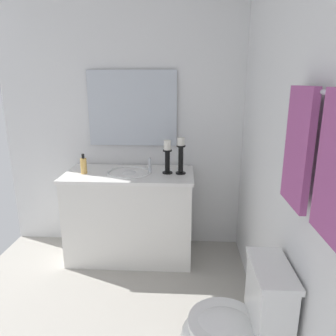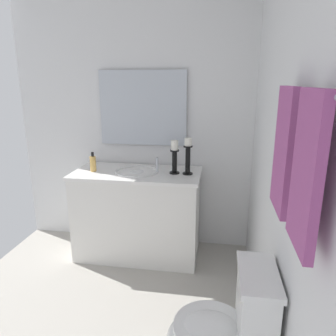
{
  "view_description": "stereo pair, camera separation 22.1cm",
  "coord_description": "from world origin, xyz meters",
  "px_view_note": "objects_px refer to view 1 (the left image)",
  "views": [
    {
      "loc": [
        1.76,
        0.6,
        1.64
      ],
      "look_at": [
        -0.37,
        0.49,
        1.05
      ],
      "focal_mm": 33.88,
      "sensor_mm": 36.0,
      "label": 1
    },
    {
      "loc": [
        1.73,
        0.82,
        1.64
      ],
      "look_at": [
        -0.37,
        0.49,
        1.05
      ],
      "focal_mm": 33.88,
      "sensor_mm": 36.0,
      "label": 2
    }
  ],
  "objects_px": {
    "soap_bottle": "(84,165)",
    "towel_bar": "(328,92)",
    "candle_holder_short": "(167,156)",
    "towel_near_vanity": "(298,148)",
    "toilet": "(237,329)",
    "sink_basin": "(129,177)",
    "vanity_cabinet": "(131,215)",
    "mirror": "(132,109)",
    "candle_holder_tall": "(181,155)"
  },
  "relations": [
    {
      "from": "toilet",
      "to": "towel_bar",
      "type": "bearing_deg",
      "value": 46.52
    },
    {
      "from": "candle_holder_tall",
      "to": "soap_bottle",
      "type": "bearing_deg",
      "value": -87.32
    },
    {
      "from": "sink_basin",
      "to": "mirror",
      "type": "distance_m",
      "value": 0.65
    },
    {
      "from": "mirror",
      "to": "toilet",
      "type": "relative_size",
      "value": 1.12
    },
    {
      "from": "toilet",
      "to": "towel_bar",
      "type": "height_order",
      "value": "towel_bar"
    },
    {
      "from": "towel_near_vanity",
      "to": "soap_bottle",
      "type": "bearing_deg",
      "value": -133.18
    },
    {
      "from": "sink_basin",
      "to": "mirror",
      "type": "height_order",
      "value": "mirror"
    },
    {
      "from": "candle_holder_short",
      "to": "towel_bar",
      "type": "height_order",
      "value": "towel_bar"
    },
    {
      "from": "toilet",
      "to": "soap_bottle",
      "type": "bearing_deg",
      "value": -137.11
    },
    {
      "from": "candle_holder_tall",
      "to": "toilet",
      "type": "relative_size",
      "value": 0.44
    },
    {
      "from": "toilet",
      "to": "towel_near_vanity",
      "type": "xyz_separation_m",
      "value": [
        0.03,
        0.2,
        0.99
      ]
    },
    {
      "from": "mirror",
      "to": "towel_near_vanity",
      "type": "xyz_separation_m",
      "value": [
        1.64,
        1.0,
        -0.03
      ]
    },
    {
      "from": "mirror",
      "to": "towel_bar",
      "type": "distance_m",
      "value": 2.09
    },
    {
      "from": "sink_basin",
      "to": "mirror",
      "type": "bearing_deg",
      "value": -179.8
    },
    {
      "from": "vanity_cabinet",
      "to": "candle_holder_tall",
      "type": "xyz_separation_m",
      "value": [
        0.0,
        0.47,
        0.59
      ]
    },
    {
      "from": "vanity_cabinet",
      "to": "sink_basin",
      "type": "bearing_deg",
      "value": 90.0
    },
    {
      "from": "sink_basin",
      "to": "mirror",
      "type": "relative_size",
      "value": 0.48
    },
    {
      "from": "candle_holder_tall",
      "to": "candle_holder_short",
      "type": "height_order",
      "value": "candle_holder_tall"
    },
    {
      "from": "toilet",
      "to": "sink_basin",
      "type": "bearing_deg",
      "value": -149.21
    },
    {
      "from": "vanity_cabinet",
      "to": "towel_near_vanity",
      "type": "xyz_separation_m",
      "value": [
        1.36,
        1.0,
        0.94
      ]
    },
    {
      "from": "candle_holder_short",
      "to": "towel_bar",
      "type": "xyz_separation_m",
      "value": [
        1.54,
        0.67,
        0.6
      ]
    },
    {
      "from": "soap_bottle",
      "to": "toilet",
      "type": "relative_size",
      "value": 0.24
    },
    {
      "from": "candle_holder_short",
      "to": "soap_bottle",
      "type": "height_order",
      "value": "candle_holder_short"
    },
    {
      "from": "candle_holder_tall",
      "to": "toilet",
      "type": "height_order",
      "value": "candle_holder_tall"
    },
    {
      "from": "mirror",
      "to": "candle_holder_short",
      "type": "relative_size",
      "value": 2.79
    },
    {
      "from": "sink_basin",
      "to": "soap_bottle",
      "type": "distance_m",
      "value": 0.42
    },
    {
      "from": "mirror",
      "to": "candle_holder_short",
      "type": "height_order",
      "value": "mirror"
    },
    {
      "from": "candle_holder_tall",
      "to": "toilet",
      "type": "xyz_separation_m",
      "value": [
        1.33,
        0.32,
        -0.64
      ]
    },
    {
      "from": "soap_bottle",
      "to": "toilet",
      "type": "height_order",
      "value": "soap_bottle"
    },
    {
      "from": "candle_holder_short",
      "to": "towel_bar",
      "type": "distance_m",
      "value": 1.78
    },
    {
      "from": "towel_bar",
      "to": "mirror",
      "type": "bearing_deg",
      "value": -150.84
    },
    {
      "from": "vanity_cabinet",
      "to": "sink_basin",
      "type": "xyz_separation_m",
      "value": [
        -0.0,
        0.0,
        0.38
      ]
    },
    {
      "from": "sink_basin",
      "to": "toilet",
      "type": "distance_m",
      "value": 1.61
    },
    {
      "from": "candle_holder_short",
      "to": "towel_near_vanity",
      "type": "height_order",
      "value": "towel_near_vanity"
    },
    {
      "from": "vanity_cabinet",
      "to": "mirror",
      "type": "distance_m",
      "value": 1.01
    },
    {
      "from": "candle_holder_short",
      "to": "towel_near_vanity",
      "type": "relative_size",
      "value": 0.58
    },
    {
      "from": "vanity_cabinet",
      "to": "towel_near_vanity",
      "type": "height_order",
      "value": "towel_near_vanity"
    },
    {
      "from": "candle_holder_tall",
      "to": "toilet",
      "type": "bearing_deg",
      "value": 13.76
    },
    {
      "from": "vanity_cabinet",
      "to": "towel_bar",
      "type": "xyz_separation_m",
      "value": [
        1.54,
        1.02,
        1.18
      ]
    },
    {
      "from": "toilet",
      "to": "towel_near_vanity",
      "type": "relative_size",
      "value": 1.43
    },
    {
      "from": "candle_holder_tall",
      "to": "towel_bar",
      "type": "relative_size",
      "value": 0.44
    },
    {
      "from": "towel_bar",
      "to": "towel_near_vanity",
      "type": "distance_m",
      "value": 0.3
    },
    {
      "from": "candle_holder_tall",
      "to": "towel_bar",
      "type": "height_order",
      "value": "towel_bar"
    },
    {
      "from": "soap_bottle",
      "to": "towel_bar",
      "type": "relative_size",
      "value": 0.25
    },
    {
      "from": "sink_basin",
      "to": "candle_holder_tall",
      "type": "distance_m",
      "value": 0.51
    },
    {
      "from": "sink_basin",
      "to": "towel_bar",
      "type": "xyz_separation_m",
      "value": [
        1.54,
        1.01,
        0.8
      ]
    },
    {
      "from": "soap_bottle",
      "to": "toilet",
      "type": "xyz_separation_m",
      "value": [
        1.29,
        1.19,
        -0.54
      ]
    },
    {
      "from": "vanity_cabinet",
      "to": "mirror",
      "type": "bearing_deg",
      "value": 179.99
    },
    {
      "from": "soap_bottle",
      "to": "toilet",
      "type": "bearing_deg",
      "value": 42.89
    },
    {
      "from": "towel_bar",
      "to": "towel_near_vanity",
      "type": "bearing_deg",
      "value": -174.4
    }
  ]
}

